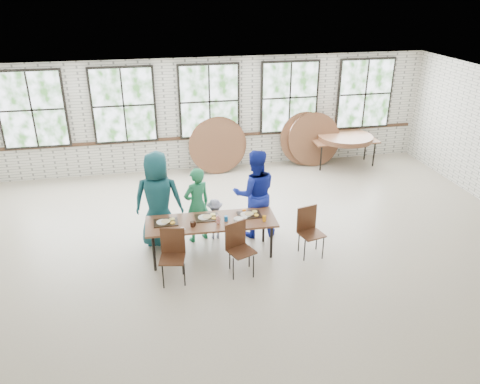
% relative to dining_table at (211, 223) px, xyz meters
% --- Properties ---
extents(room, '(12.00, 12.00, 12.00)m').
position_rel_dining_table_xyz_m(room, '(0.64, 4.52, 1.14)').
color(room, '#B4A98F').
rests_on(room, ground).
extents(dining_table, '(2.42, 0.88, 0.74)m').
position_rel_dining_table_xyz_m(dining_table, '(0.00, 0.00, 0.00)').
color(dining_table, brown).
rests_on(dining_table, ground).
extents(chair_near_left, '(0.49, 0.48, 0.95)m').
position_rel_dining_table_xyz_m(chair_near_left, '(-0.76, -0.61, -0.13)').
color(chair_near_left, '#492918').
rests_on(chair_near_left, ground).
extents(chair_near_right, '(0.54, 0.53, 0.95)m').
position_rel_dining_table_xyz_m(chair_near_right, '(0.39, -0.61, -0.13)').
color(chair_near_right, '#492918').
rests_on(chair_near_right, ground).
extents(chair_spare, '(0.51, 0.50, 0.95)m').
position_rel_dining_table_xyz_m(chair_spare, '(1.81, -0.27, -0.13)').
color(chair_spare, '#492918').
rests_on(chair_spare, ground).
extents(adult_teal, '(1.02, 0.75, 1.91)m').
position_rel_dining_table_xyz_m(adult_teal, '(-0.92, 0.65, 0.27)').
color(adult_teal, '#17584E').
rests_on(adult_teal, ground).
extents(adult_green, '(0.66, 0.56, 1.54)m').
position_rel_dining_table_xyz_m(adult_green, '(-0.18, 0.65, 0.08)').
color(adult_green, '#1F7749').
rests_on(adult_green, ground).
extents(toddler, '(0.56, 0.33, 0.85)m').
position_rel_dining_table_xyz_m(toddler, '(0.16, 0.65, -0.26)').
color(toddler, '#151942').
rests_on(toddler, ground).
extents(adult_blue, '(0.92, 0.74, 1.82)m').
position_rel_dining_table_xyz_m(adult_blue, '(0.98, 0.65, 0.22)').
color(adult_blue, '#16259C').
rests_on(adult_blue, ground).
extents(storage_table, '(1.81, 0.78, 0.74)m').
position_rel_dining_table_xyz_m(storage_table, '(4.34, 3.99, -0.00)').
color(storage_table, brown).
rests_on(storage_table, ground).
extents(tabletop_clutter, '(2.04, 0.59, 0.11)m').
position_rel_dining_table_xyz_m(tabletop_clutter, '(0.10, -0.02, 0.08)').
color(tabletop_clutter, black).
rests_on(tabletop_clutter, dining_table).
extents(round_tops_stacked, '(1.50, 1.50, 0.13)m').
position_rel_dining_table_xyz_m(round_tops_stacked, '(4.34, 3.99, 0.12)').
color(round_tops_stacked, brown).
rests_on(round_tops_stacked, storage_table).
extents(round_tops_leaning, '(4.25, 0.51, 1.48)m').
position_rel_dining_table_xyz_m(round_tops_leaning, '(2.11, 4.26, 0.05)').
color(round_tops_leaning, brown).
rests_on(round_tops_leaning, ground).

